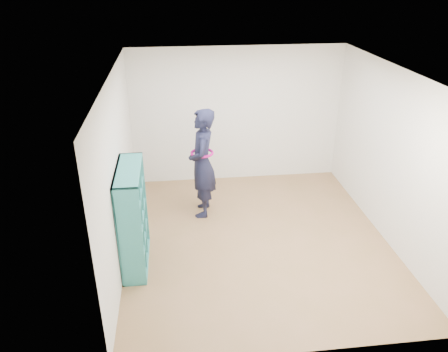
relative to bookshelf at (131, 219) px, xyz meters
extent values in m
plane|color=olive|center=(1.85, 0.35, -0.73)|extent=(4.50, 4.50, 0.00)
plane|color=white|center=(1.85, 0.35, 1.87)|extent=(4.50, 4.50, 0.00)
cube|color=silver|center=(-0.15, 0.35, 0.57)|extent=(0.02, 4.50, 2.60)
cube|color=silver|center=(3.85, 0.35, 0.57)|extent=(0.02, 4.50, 2.60)
cube|color=silver|center=(1.85, 2.60, 0.57)|extent=(4.00, 0.02, 2.60)
cube|color=silver|center=(1.85, -1.90, 0.57)|extent=(4.00, 0.02, 2.60)
cube|color=teal|center=(0.03, -0.54, 0.01)|extent=(0.32, 0.02, 1.48)
cube|color=teal|center=(0.03, 0.55, 0.01)|extent=(0.32, 0.02, 1.48)
cube|color=teal|center=(0.03, 0.00, -0.71)|extent=(0.32, 1.11, 0.02)
cube|color=teal|center=(0.03, 0.00, 0.74)|extent=(0.32, 1.11, 0.02)
cube|color=teal|center=(-0.12, 0.00, 0.01)|extent=(0.02, 1.11, 1.48)
cube|color=teal|center=(0.03, -0.17, 0.01)|extent=(0.30, 0.02, 1.43)
cube|color=teal|center=(0.03, 0.18, 0.01)|extent=(0.30, 0.02, 1.43)
cube|color=teal|center=(0.03, 0.00, -0.35)|extent=(0.30, 1.06, 0.02)
cube|color=teal|center=(0.03, 0.00, 0.01)|extent=(0.30, 1.06, 0.02)
cube|color=teal|center=(0.03, 0.00, 0.37)|extent=(0.30, 1.06, 0.02)
cube|color=beige|center=(0.04, -0.36, -0.67)|extent=(0.20, 0.13, 0.05)
cube|color=black|center=(0.05, -0.41, -0.22)|extent=(0.17, 0.15, 0.23)
cube|color=maroon|center=(0.05, -0.41, 0.13)|extent=(0.17, 0.15, 0.21)
cube|color=silver|center=(0.04, -0.36, 0.42)|extent=(0.20, 0.13, 0.08)
cube|color=navy|center=(0.05, -0.05, -0.60)|extent=(0.17, 0.15, 0.19)
cube|color=brown|center=(0.05, -0.05, -0.23)|extent=(0.17, 0.15, 0.22)
cube|color=#BFB28C|center=(0.04, 0.00, 0.05)|extent=(0.20, 0.13, 0.05)
cube|color=#26594C|center=(0.05, -0.05, 0.50)|extent=(0.17, 0.15, 0.24)
cube|color=beige|center=(0.05, 0.30, -0.56)|extent=(0.17, 0.15, 0.26)
cube|color=black|center=(0.04, 0.35, -0.31)|extent=(0.20, 0.13, 0.05)
cube|color=maroon|center=(0.05, 0.30, 0.14)|extent=(0.17, 0.15, 0.23)
cube|color=silver|center=(0.05, 0.30, 0.51)|extent=(0.17, 0.15, 0.26)
imported|color=black|center=(1.09, 1.28, 0.20)|extent=(0.52, 0.73, 1.86)
torus|color=#AF0D74|center=(1.09, 1.28, 0.39)|extent=(0.43, 0.43, 0.04)
cube|color=silver|center=(0.94, 1.38, 0.33)|extent=(0.01, 0.11, 0.14)
cube|color=black|center=(0.94, 1.38, 0.33)|extent=(0.01, 0.11, 0.13)
camera|label=1|loc=(0.66, -5.28, 3.15)|focal=35.00mm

